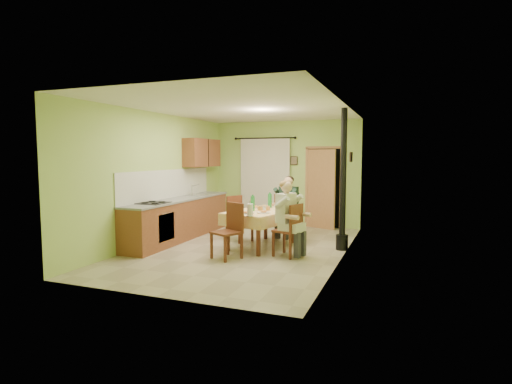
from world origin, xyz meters
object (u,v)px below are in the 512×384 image
at_px(chair_far, 287,226).
at_px(man_right, 287,210).
at_px(dining_table, 262,229).
at_px(chair_right, 288,241).
at_px(chair_near, 227,243).
at_px(stove_flue, 343,199).
at_px(chair_left, 240,228).
at_px(man_far, 288,200).

height_order(chair_far, man_right, man_right).
bearing_deg(dining_table, chair_right, -24.92).
distance_m(chair_near, man_right, 1.27).
relative_size(chair_near, man_right, 0.73).
relative_size(chair_near, stove_flue, 0.36).
bearing_deg(chair_left, man_right, 82.15).
relative_size(chair_near, chair_right, 1.02).
bearing_deg(stove_flue, man_far, 152.61).
bearing_deg(man_right, chair_far, 32.55).
distance_m(dining_table, chair_near, 1.14).
xyz_separation_m(chair_far, chair_near, (-0.53, -2.10, -0.00)).
distance_m(chair_right, man_far, 1.74).
relative_size(chair_right, stove_flue, 0.35).
height_order(man_far, man_right, same).
distance_m(chair_right, stove_flue, 1.44).
relative_size(chair_left, man_right, 0.71).
bearing_deg(man_right, chair_right, -90.00).
height_order(dining_table, chair_far, chair_far).
xyz_separation_m(chair_near, man_right, (0.98, 0.55, 0.59)).
bearing_deg(chair_left, man_far, 152.16).
xyz_separation_m(man_right, stove_flue, (0.88, 0.88, 0.15)).
xyz_separation_m(chair_far, man_far, (0.00, 0.02, 0.59)).
bearing_deg(chair_right, chair_far, 32.99).
relative_size(chair_right, chair_left, 1.00).
bearing_deg(man_right, dining_table, 67.83).
height_order(chair_left, man_far, man_far).
bearing_deg(chair_near, man_far, -78.87).
relative_size(chair_far, stove_flue, 0.36).
relative_size(chair_far, man_right, 0.74).
relative_size(dining_table, chair_left, 1.85).
bearing_deg(stove_flue, chair_near, -142.42).
height_order(dining_table, chair_left, chair_left).
xyz_separation_m(chair_far, stove_flue, (1.33, -0.67, 0.73)).
relative_size(chair_far, chair_near, 1.01).
xyz_separation_m(man_far, man_right, (0.44, -1.57, 0.00)).
bearing_deg(chair_far, man_right, -61.77).
xyz_separation_m(chair_left, man_right, (1.35, -0.91, 0.59)).
distance_m(man_far, man_right, 1.63).
height_order(dining_table, chair_right, chair_right).
bearing_deg(chair_near, chair_left, -50.46).
relative_size(chair_near, chair_left, 1.02).
relative_size(dining_table, chair_far, 1.80).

